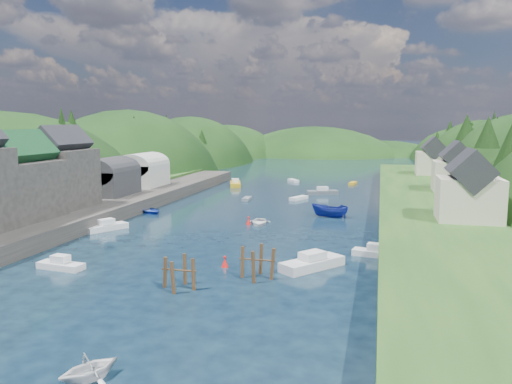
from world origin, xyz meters
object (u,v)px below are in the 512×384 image
(channel_buoy_near, at_px, (225,262))
(channel_buoy_far, at_px, (248,221))
(piling_cluster_near, at_px, (179,276))
(piling_cluster_far, at_px, (257,266))

(channel_buoy_near, relative_size, channel_buoy_far, 1.00)
(piling_cluster_near, distance_m, channel_buoy_far, 26.86)
(channel_buoy_near, bearing_deg, piling_cluster_near, -104.60)
(piling_cluster_near, height_order, piling_cluster_far, piling_cluster_far)
(piling_cluster_near, xyz_separation_m, piling_cluster_far, (5.65, 4.27, 0.08))
(piling_cluster_near, distance_m, piling_cluster_far, 7.08)
(piling_cluster_far, height_order, channel_buoy_near, piling_cluster_far)
(piling_cluster_near, xyz_separation_m, channel_buoy_near, (1.80, 6.91, -0.58))
(piling_cluster_near, height_order, channel_buoy_near, piling_cluster_near)
(piling_cluster_far, bearing_deg, channel_buoy_near, 145.50)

